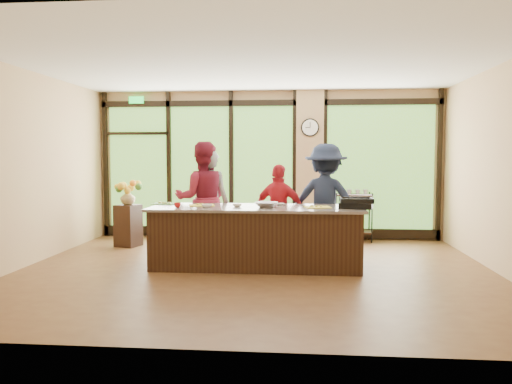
% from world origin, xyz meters
% --- Properties ---
extents(floor, '(7.00, 7.00, 0.00)m').
position_xyz_m(floor, '(0.00, 0.00, 0.00)').
color(floor, '#53331D').
rests_on(floor, ground).
extents(ceiling, '(7.00, 7.00, 0.00)m').
position_xyz_m(ceiling, '(0.00, 0.00, 3.00)').
color(ceiling, silver).
rests_on(ceiling, back_wall).
extents(back_wall, '(7.00, 0.00, 7.00)m').
position_xyz_m(back_wall, '(0.00, 3.00, 1.50)').
color(back_wall, tan).
rests_on(back_wall, floor).
extents(left_wall, '(0.00, 6.00, 6.00)m').
position_xyz_m(left_wall, '(-3.50, 0.00, 1.50)').
color(left_wall, tan).
rests_on(left_wall, floor).
extents(right_wall, '(0.00, 6.00, 6.00)m').
position_xyz_m(right_wall, '(3.50, 0.00, 1.50)').
color(right_wall, tan).
rests_on(right_wall, floor).
extents(window_wall, '(6.90, 0.12, 3.00)m').
position_xyz_m(window_wall, '(0.16, 2.95, 1.39)').
color(window_wall, tan).
rests_on(window_wall, floor).
extents(island_base, '(3.10, 1.00, 0.88)m').
position_xyz_m(island_base, '(0.00, 0.30, 0.44)').
color(island_base, black).
rests_on(island_base, floor).
extents(countertop, '(3.20, 1.10, 0.04)m').
position_xyz_m(countertop, '(0.00, 0.30, 0.90)').
color(countertop, gray).
rests_on(countertop, island_base).
extents(wall_clock, '(0.36, 0.04, 0.36)m').
position_xyz_m(wall_clock, '(0.85, 2.87, 2.25)').
color(wall_clock, black).
rests_on(wall_clock, window_wall).
extents(cook_left, '(0.73, 0.56, 1.80)m').
position_xyz_m(cook_left, '(-0.86, 1.15, 0.90)').
color(cook_left, gray).
rests_on(cook_left, floor).
extents(cook_midleft, '(1.07, 0.92, 1.93)m').
position_xyz_m(cook_midleft, '(-0.98, 1.08, 0.96)').
color(cook_midleft, maroon).
rests_on(cook_midleft, floor).
extents(cook_midright, '(0.98, 0.64, 1.55)m').
position_xyz_m(cook_midright, '(0.32, 1.05, 0.77)').
color(cook_midright, '#B51B27').
rests_on(cook_midright, floor).
extents(cook_right, '(1.35, 0.96, 1.89)m').
position_xyz_m(cook_right, '(1.08, 1.11, 0.94)').
color(cook_right, '#192139').
rests_on(cook_right, floor).
extents(roasting_pan, '(0.54, 0.46, 0.08)m').
position_xyz_m(roasting_pan, '(1.48, 0.22, 0.96)').
color(roasting_pan, black).
rests_on(roasting_pan, countertop).
extents(mixing_bowl, '(0.42, 0.42, 0.08)m').
position_xyz_m(mixing_bowl, '(0.16, 0.22, 0.96)').
color(mixing_bowl, silver).
rests_on(mixing_bowl, countertop).
extents(cutting_board_left, '(0.41, 0.33, 0.01)m').
position_xyz_m(cutting_board_left, '(-1.50, 0.61, 0.93)').
color(cutting_board_left, '#44822F').
rests_on(cutting_board_left, countertop).
extents(cutting_board_center, '(0.44, 0.38, 0.01)m').
position_xyz_m(cutting_board_center, '(-0.86, 0.40, 0.93)').
color(cutting_board_center, yellow).
rests_on(cutting_board_center, countertop).
extents(cutting_board_right, '(0.42, 0.34, 0.01)m').
position_xyz_m(cutting_board_right, '(0.92, 0.27, 0.93)').
color(cutting_board_right, yellow).
rests_on(cutting_board_right, countertop).
extents(prep_bowl_near, '(0.17, 0.17, 0.05)m').
position_xyz_m(prep_bowl_near, '(-0.72, 0.12, 0.94)').
color(prep_bowl_near, white).
rests_on(prep_bowl_near, countertop).
extents(prep_bowl_mid, '(0.15, 0.15, 0.04)m').
position_xyz_m(prep_bowl_mid, '(-0.29, 0.26, 0.94)').
color(prep_bowl_mid, white).
rests_on(prep_bowl_mid, countertop).
extents(prep_bowl_far, '(0.15, 0.15, 0.03)m').
position_xyz_m(prep_bowl_far, '(0.36, 0.54, 0.94)').
color(prep_bowl_far, white).
rests_on(prep_bowl_far, countertop).
extents(red_ramekin, '(0.13, 0.13, 0.08)m').
position_xyz_m(red_ramekin, '(-1.16, 0.07, 0.96)').
color(red_ramekin, '#B51214').
rests_on(red_ramekin, countertop).
extents(flower_stand, '(0.49, 0.49, 0.78)m').
position_xyz_m(flower_stand, '(-2.53, 1.81, 0.39)').
color(flower_stand, black).
rests_on(flower_stand, floor).
extents(flower_vase, '(0.35, 0.35, 0.29)m').
position_xyz_m(flower_vase, '(-2.53, 1.81, 0.92)').
color(flower_vase, '#9B8554').
rests_on(flower_vase, flower_stand).
extents(bar_cart, '(0.83, 0.58, 1.03)m').
position_xyz_m(bar_cart, '(1.71, 2.75, 0.62)').
color(bar_cart, black).
rests_on(bar_cart, floor).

